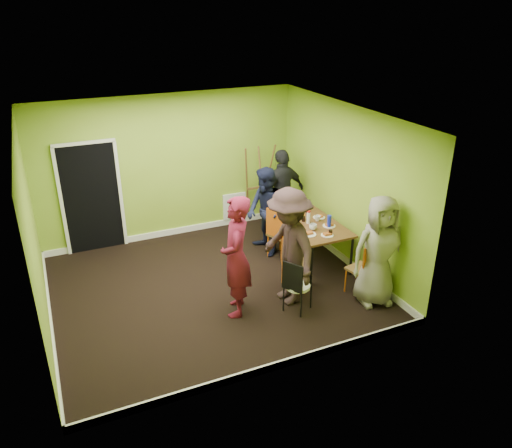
{
  "coord_description": "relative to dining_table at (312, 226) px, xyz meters",
  "views": [
    {
      "loc": [
        -2.22,
        -6.75,
        4.35
      ],
      "look_at": [
        0.8,
        0.0,
        1.0
      ],
      "focal_mm": 35.0,
      "sensor_mm": 36.0,
      "label": 1
    }
  ],
  "objects": [
    {
      "name": "ground",
      "position": [
        -1.93,
        -0.11,
        -0.7
      ],
      "size": [
        5.0,
        5.0,
        0.0
      ],
      "primitive_type": "plane",
      "color": "black",
      "rests_on": "ground"
    },
    {
      "name": "room_walls",
      "position": [
        -1.95,
        -0.07,
        0.29
      ],
      "size": [
        5.04,
        4.54,
        2.82
      ],
      "color": "#84A62A",
      "rests_on": "ground"
    },
    {
      "name": "dining_table",
      "position": [
        0.0,
        0.0,
        0.0
      ],
      "size": [
        0.9,
        1.5,
        0.75
      ],
      "color": "black",
      "rests_on": "ground"
    },
    {
      "name": "chair_left_far",
      "position": [
        -0.47,
        0.36,
        -0.15
      ],
      "size": [
        0.52,
        0.52,
        0.97
      ],
      "rotation": [
        0.0,
        0.0,
        -1.18
      ],
      "color": "orange",
      "rests_on": "ground"
    },
    {
      "name": "chair_left_near",
      "position": [
        -0.79,
        -0.65,
        -0.16
      ],
      "size": [
        0.52,
        0.52,
        0.96
      ],
      "rotation": [
        0.0,
        0.0,
        -1.96
      ],
      "color": "orange",
      "rests_on": "ground"
    },
    {
      "name": "chair_back_end",
      "position": [
        0.07,
        1.14,
        -0.06
      ],
      "size": [
        0.37,
        0.44,
        0.9
      ],
      "rotation": [
        0.0,
        0.0,
        3.16
      ],
      "color": "orange",
      "rests_on": "ground"
    },
    {
      "name": "chair_front_end",
      "position": [
        0.21,
        -1.33,
        -0.17
      ],
      "size": [
        0.45,
        0.46,
        0.93
      ],
      "rotation": [
        0.0,
        0.0,
        0.2
      ],
      "color": "orange",
      "rests_on": "ground"
    },
    {
      "name": "chair_bentwood",
      "position": [
        -1.0,
        -1.28,
        -0.22
      ],
      "size": [
        0.47,
        0.46,
        0.87
      ],
      "rotation": [
        0.0,
        0.0,
        -1.02
      ],
      "color": "black",
      "rests_on": "ground"
    },
    {
      "name": "easel",
      "position": [
        -0.17,
        1.91,
        0.15
      ],
      "size": [
        0.68,
        0.64,
        1.71
      ],
      "color": "brown",
      "rests_on": "ground"
    },
    {
      "name": "plate_near_left",
      "position": [
        -0.25,
        0.39,
        0.06
      ],
      "size": [
        0.25,
        0.25,
        0.01
      ],
      "primitive_type": "cylinder",
      "color": "white",
      "rests_on": "dining_table"
    },
    {
      "name": "plate_near_right",
      "position": [
        -0.28,
        -0.37,
        0.06
      ],
      "size": [
        0.25,
        0.25,
        0.01
      ],
      "primitive_type": "cylinder",
      "color": "white",
      "rests_on": "dining_table"
    },
    {
      "name": "plate_far_back",
      "position": [
        -0.0,
        0.58,
        0.06
      ],
      "size": [
        0.26,
        0.26,
        0.01
      ],
      "primitive_type": "cylinder",
      "color": "white",
      "rests_on": "dining_table"
    },
    {
      "name": "plate_far_front",
      "position": [
        -0.01,
        -0.52,
        0.06
      ],
      "size": [
        0.21,
        0.21,
        0.01
      ],
      "primitive_type": "cylinder",
      "color": "white",
      "rests_on": "dining_table"
    },
    {
      "name": "plate_wall_back",
      "position": [
        0.24,
        0.17,
        0.06
      ],
      "size": [
        0.22,
        0.22,
        0.01
      ],
      "primitive_type": "cylinder",
      "color": "white",
      "rests_on": "dining_table"
    },
    {
      "name": "plate_wall_front",
      "position": [
        0.21,
        -0.21,
        0.06
      ],
      "size": [
        0.22,
        0.22,
        0.01
      ],
      "primitive_type": "cylinder",
      "color": "white",
      "rests_on": "dining_table"
    },
    {
      "name": "thermos",
      "position": [
        -0.06,
        0.04,
        0.16
      ],
      "size": [
        0.06,
        0.06,
        0.21
      ],
      "primitive_type": "cylinder",
      "color": "white",
      "rests_on": "dining_table"
    },
    {
      "name": "blue_bottle",
      "position": [
        0.19,
        -0.25,
        0.17
      ],
      "size": [
        0.07,
        0.07,
        0.22
      ],
      "primitive_type": "cylinder",
      "color": "#1724B1",
      "rests_on": "dining_table"
    },
    {
      "name": "orange_bottle",
      "position": [
        -0.04,
        0.22,
        0.1
      ],
      "size": [
        0.04,
        0.04,
        0.09
      ],
      "primitive_type": "cylinder",
      "color": "orange",
      "rests_on": "dining_table"
    },
    {
      "name": "glass_mid",
      "position": [
        -0.09,
        0.15,
        0.1
      ],
      "size": [
        0.06,
        0.06,
        0.09
      ],
      "primitive_type": "cylinder",
      "color": "black",
      "rests_on": "dining_table"
    },
    {
      "name": "glass_back",
      "position": [
        0.17,
        0.49,
        0.1
      ],
      "size": [
        0.07,
        0.07,
        0.09
      ],
      "primitive_type": "cylinder",
      "color": "black",
      "rests_on": "dining_table"
    },
    {
      "name": "glass_front",
      "position": [
        0.05,
        -0.52,
        0.1
      ],
      "size": [
        0.06,
        0.06,
        0.08
      ],
      "primitive_type": "cylinder",
      "color": "black",
      "rests_on": "dining_table"
    },
    {
      "name": "cup_a",
      "position": [
        -0.12,
        -0.23,
        0.11
      ],
      "size": [
        0.13,
        0.13,
        0.1
      ],
      "primitive_type": "imported",
      "color": "white",
      "rests_on": "dining_table"
    },
    {
      "name": "cup_b",
      "position": [
        0.14,
        0.06,
        0.1
      ],
      "size": [
        0.11,
        0.11,
        0.1
      ],
      "primitive_type": "imported",
      "color": "white",
      "rests_on": "dining_table"
    },
    {
      "name": "person_standing",
      "position": [
        -1.8,
        -0.91,
        0.24
      ],
      "size": [
        0.67,
        0.8,
        1.86
      ],
      "primitive_type": "imported",
      "rotation": [
        0.0,
        0.0,
        -1.96
      ],
      "color": "maroon",
      "rests_on": "ground"
    },
    {
      "name": "person_left_far",
      "position": [
        -0.59,
        0.65,
        0.12
      ],
      "size": [
        0.68,
        0.84,
        1.64
      ],
      "primitive_type": "imported",
      "rotation": [
        0.0,
        0.0,
        -1.5
      ],
      "color": "#141832",
      "rests_on": "ground"
    },
    {
      "name": "person_left_near",
      "position": [
        -0.96,
        -0.95,
        0.24
      ],
      "size": [
        0.77,
        1.25,
        1.86
      ],
      "primitive_type": "imported",
      "rotation": [
        0.0,
        0.0,
        -1.5
      ],
      "color": "#2E1E1E",
      "rests_on": "ground"
    },
    {
      "name": "person_back_end",
      "position": [
        0.06,
        1.28,
        0.18
      ],
      "size": [
        1.09,
        0.64,
        1.75
      ],
      "primitive_type": "imported",
      "rotation": [
        0.0,
        0.0,
        3.36
      ],
      "color": "black",
      "rests_on": "ground"
    },
    {
      "name": "person_front_end",
      "position": [
        0.26,
        -1.53,
        0.18
      ],
      "size": [
        0.95,
        0.72,
        1.76
      ],
      "primitive_type": "imported",
      "rotation": [
        0.0,
        0.0,
        -0.2
      ],
      "color": "gray",
      "rests_on": "ground"
    }
  ]
}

